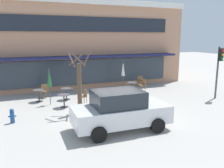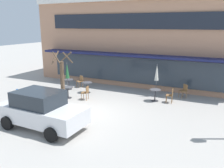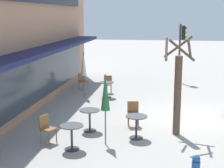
% 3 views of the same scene
% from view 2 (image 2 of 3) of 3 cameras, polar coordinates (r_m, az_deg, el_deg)
% --- Properties ---
extents(ground_plane, '(80.00, 80.00, 0.00)m').
position_cam_2_polar(ground_plane, '(13.24, -5.09, -6.78)').
color(ground_plane, '#ADA8A0').
extents(building_facade, '(17.35, 9.10, 6.86)m').
position_cam_2_polar(building_facade, '(21.55, 8.68, 10.57)').
color(building_facade, tan).
rests_on(building_facade, ground).
extents(cafe_table_near_wall, '(0.70, 0.70, 0.76)m').
position_cam_2_polar(cafe_table_near_wall, '(17.88, -10.34, 0.33)').
color(cafe_table_near_wall, '#333338').
rests_on(cafe_table_near_wall, ground).
extents(cafe_table_streetside, '(0.70, 0.70, 0.76)m').
position_cam_2_polar(cafe_table_streetside, '(16.81, -6.01, -0.39)').
color(cafe_table_streetside, '#333338').
rests_on(cafe_table_streetside, ground).
extents(cafe_table_by_tree, '(0.70, 0.70, 0.76)m').
position_cam_2_polar(cafe_table_by_tree, '(15.13, 10.34, -2.20)').
color(cafe_table_by_tree, '#333338').
rests_on(cafe_table_by_tree, ground).
extents(cafe_table_mid_patio, '(0.70, 0.70, 0.76)m').
position_cam_2_polar(cafe_table_mid_patio, '(15.76, -10.56, -1.55)').
color(cafe_table_mid_patio, '#333338').
rests_on(cafe_table_mid_patio, ground).
extents(patio_umbrella_green_folded, '(0.28, 0.28, 2.20)m').
position_cam_2_polar(patio_umbrella_green_folded, '(16.59, -10.74, 3.18)').
color(patio_umbrella_green_folded, '#4C4C51').
rests_on(patio_umbrella_green_folded, ground).
extents(patio_umbrella_cream_folded, '(0.28, 0.28, 2.20)m').
position_cam_2_polar(patio_umbrella_cream_folded, '(15.92, 10.72, 2.72)').
color(patio_umbrella_cream_folded, '#4C4C51').
rests_on(patio_umbrella_cream_folded, ground).
extents(cafe_chair_0, '(0.46, 0.46, 0.89)m').
position_cam_2_polar(cafe_chair_0, '(15.25, -6.31, -1.88)').
color(cafe_chair_0, olive).
rests_on(cafe_chair_0, ground).
extents(cafe_chair_1, '(0.53, 0.53, 0.89)m').
position_cam_2_polar(cafe_chair_1, '(18.38, -7.61, 0.84)').
color(cafe_chair_1, olive).
rests_on(cafe_chair_1, ground).
extents(cafe_chair_2, '(0.44, 0.44, 0.89)m').
position_cam_2_polar(cafe_chair_2, '(15.01, 13.94, -2.48)').
color(cafe_chair_2, olive).
rests_on(cafe_chair_2, ground).
extents(cafe_chair_3, '(0.57, 0.57, 0.89)m').
position_cam_2_polar(cafe_chair_3, '(16.29, 16.90, -1.38)').
color(cafe_chair_3, olive).
rests_on(cafe_chair_3, ground).
extents(parked_sedan, '(4.24, 2.08, 1.76)m').
position_cam_2_polar(parked_sedan, '(11.51, -16.68, -5.93)').
color(parked_sedan, silver).
rests_on(parked_sedan, ground).
extents(street_tree, '(1.02, 0.99, 3.27)m').
position_cam_2_polar(street_tree, '(14.16, -11.82, 0.92)').
color(street_tree, brown).
rests_on(street_tree, ground).
extents(fire_hydrant, '(0.36, 0.20, 0.71)m').
position_cam_2_polar(fire_hydrant, '(16.44, -21.76, -2.27)').
color(fire_hydrant, '#1E4C8C').
rests_on(fire_hydrant, ground).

